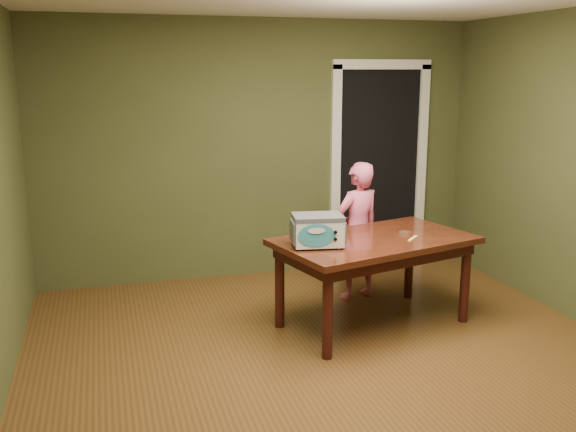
# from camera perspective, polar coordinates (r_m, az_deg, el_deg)

# --- Properties ---
(floor) EXTENTS (5.00, 5.00, 0.00)m
(floor) POSITION_cam_1_polar(r_m,az_deg,el_deg) (4.62, 5.42, -14.17)
(floor) COLOR brown
(floor) RESTS_ON ground
(room_shell) EXTENTS (4.52, 5.02, 2.61)m
(room_shell) POSITION_cam_1_polar(r_m,az_deg,el_deg) (4.14, 5.92, 7.41)
(room_shell) COLOR #454D29
(room_shell) RESTS_ON ground
(doorway) EXTENTS (1.10, 0.66, 2.25)m
(doorway) POSITION_cam_1_polar(r_m,az_deg,el_deg) (7.26, 7.07, 4.54)
(doorway) COLOR black
(doorway) RESTS_ON ground
(dining_table) EXTENTS (1.77, 1.27, 0.75)m
(dining_table) POSITION_cam_1_polar(r_m,az_deg,el_deg) (5.33, 7.69, -3.00)
(dining_table) COLOR #34140C
(dining_table) RESTS_ON floor
(toy_oven) EXTENTS (0.44, 0.33, 0.25)m
(toy_oven) POSITION_cam_1_polar(r_m,az_deg,el_deg) (4.98, 2.65, -1.20)
(toy_oven) COLOR #4C4F54
(toy_oven) RESTS_ON dining_table
(baking_pan) EXTENTS (0.10, 0.10, 0.02)m
(baking_pan) POSITION_cam_1_polar(r_m,az_deg,el_deg) (5.46, 10.34, -1.48)
(baking_pan) COLOR silver
(baking_pan) RESTS_ON dining_table
(spatula) EXTENTS (0.15, 0.14, 0.01)m
(spatula) POSITION_cam_1_polar(r_m,az_deg,el_deg) (5.33, 11.04, -1.96)
(spatula) COLOR #EBE066
(spatula) RESTS_ON dining_table
(child) EXTENTS (0.54, 0.43, 1.29)m
(child) POSITION_cam_1_polar(r_m,az_deg,el_deg) (5.95, 6.20, -1.34)
(child) COLOR #DC5A81
(child) RESTS_ON floor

